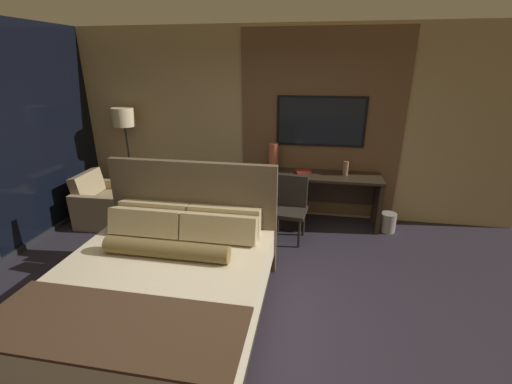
{
  "coord_description": "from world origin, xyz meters",
  "views": [
    {
      "loc": [
        0.68,
        -2.54,
        2.29
      ],
      "look_at": [
        0.04,
        1.09,
        0.89
      ],
      "focal_mm": 24.0,
      "sensor_mm": 36.0,
      "label": 1
    }
  ],
  "objects_px": {
    "bed": "(162,284)",
    "vase_short": "(346,168)",
    "tv": "(321,121)",
    "vase_tall": "(274,157)",
    "floor_lamp": "(125,125)",
    "waste_bin": "(388,222)",
    "armchair_by_window": "(108,205)",
    "book": "(303,171)",
    "desk": "(316,190)",
    "desk_chair": "(290,203)"
  },
  "relations": [
    {
      "from": "bed",
      "to": "armchair_by_window",
      "type": "xyz_separation_m",
      "value": [
        -1.71,
        1.82,
        -0.08
      ]
    },
    {
      "from": "vase_tall",
      "to": "bed",
      "type": "bearing_deg",
      "value": -107.14
    },
    {
      "from": "tv",
      "to": "book",
      "type": "relative_size",
      "value": 4.92
    },
    {
      "from": "bed",
      "to": "vase_short",
      "type": "distance_m",
      "value": 3.0
    },
    {
      "from": "desk_chair",
      "to": "floor_lamp",
      "type": "xyz_separation_m",
      "value": [
        -2.64,
        0.58,
        0.87
      ]
    },
    {
      "from": "bed",
      "to": "waste_bin",
      "type": "xyz_separation_m",
      "value": [
        2.43,
        2.2,
        -0.2
      ]
    },
    {
      "from": "vase_short",
      "to": "waste_bin",
      "type": "xyz_separation_m",
      "value": [
        0.65,
        -0.15,
        -0.73
      ]
    },
    {
      "from": "desk",
      "to": "vase_short",
      "type": "xyz_separation_m",
      "value": [
        0.39,
        0.01,
        0.35
      ]
    },
    {
      "from": "vase_short",
      "to": "vase_tall",
      "type": "bearing_deg",
      "value": 177.31
    },
    {
      "from": "bed",
      "to": "waste_bin",
      "type": "bearing_deg",
      "value": 42.07
    },
    {
      "from": "armchair_by_window",
      "to": "tv",
      "type": "bearing_deg",
      "value": -78.45
    },
    {
      "from": "vase_tall",
      "to": "vase_short",
      "type": "relative_size",
      "value": 2.04
    },
    {
      "from": "tv",
      "to": "vase_short",
      "type": "height_order",
      "value": "tv"
    },
    {
      "from": "bed",
      "to": "floor_lamp",
      "type": "height_order",
      "value": "floor_lamp"
    },
    {
      "from": "desk",
      "to": "desk_chair",
      "type": "relative_size",
      "value": 2.11
    },
    {
      "from": "desk",
      "to": "bed",
      "type": "bearing_deg",
      "value": -120.79
    },
    {
      "from": "bed",
      "to": "tv",
      "type": "height_order",
      "value": "tv"
    },
    {
      "from": "bed",
      "to": "vase_short",
      "type": "xyz_separation_m",
      "value": [
        1.79,
        2.34,
        0.53
      ]
    },
    {
      "from": "vase_tall",
      "to": "vase_short",
      "type": "bearing_deg",
      "value": -2.69
    },
    {
      "from": "desk",
      "to": "waste_bin",
      "type": "relative_size",
      "value": 6.51
    },
    {
      "from": "bed",
      "to": "vase_tall",
      "type": "xyz_separation_m",
      "value": [
        0.74,
        2.39,
        0.64
      ]
    },
    {
      "from": "floor_lamp",
      "to": "vase_short",
      "type": "xyz_separation_m",
      "value": [
        3.38,
        -0.03,
        -0.5
      ]
    },
    {
      "from": "armchair_by_window",
      "to": "vase_short",
      "type": "distance_m",
      "value": 3.59
    },
    {
      "from": "tv",
      "to": "floor_lamp",
      "type": "relative_size",
      "value": 0.77
    },
    {
      "from": "tv",
      "to": "floor_lamp",
      "type": "bearing_deg",
      "value": -176.55
    },
    {
      "from": "armchair_by_window",
      "to": "vase_tall",
      "type": "bearing_deg",
      "value": -78.59
    },
    {
      "from": "desk",
      "to": "book",
      "type": "bearing_deg",
      "value": 173.77
    },
    {
      "from": "desk",
      "to": "floor_lamp",
      "type": "height_order",
      "value": "floor_lamp"
    },
    {
      "from": "desk",
      "to": "desk_chair",
      "type": "xyz_separation_m",
      "value": [
        -0.34,
        -0.55,
        -0.02
      ]
    },
    {
      "from": "armchair_by_window",
      "to": "floor_lamp",
      "type": "height_order",
      "value": "floor_lamp"
    },
    {
      "from": "vase_tall",
      "to": "vase_short",
      "type": "distance_m",
      "value": 1.05
    },
    {
      "from": "bed",
      "to": "armchair_by_window",
      "type": "relative_size",
      "value": 2.49
    },
    {
      "from": "armchair_by_window",
      "to": "vase_tall",
      "type": "distance_m",
      "value": 2.62
    },
    {
      "from": "armchair_by_window",
      "to": "book",
      "type": "relative_size",
      "value": 3.26
    },
    {
      "from": "armchair_by_window",
      "to": "book",
      "type": "height_order",
      "value": "book"
    },
    {
      "from": "armchair_by_window",
      "to": "book",
      "type": "bearing_deg",
      "value": -81.2
    },
    {
      "from": "desk_chair",
      "to": "vase_tall",
      "type": "xyz_separation_m",
      "value": [
        -0.31,
        0.6,
        0.47
      ]
    },
    {
      "from": "desk_chair",
      "to": "vase_tall",
      "type": "height_order",
      "value": "vase_tall"
    },
    {
      "from": "desk",
      "to": "desk_chair",
      "type": "bearing_deg",
      "value": -122.31
    },
    {
      "from": "desk",
      "to": "vase_tall",
      "type": "relative_size",
      "value": 4.43
    },
    {
      "from": "vase_short",
      "to": "armchair_by_window",
      "type": "bearing_deg",
      "value": -171.47
    },
    {
      "from": "bed",
      "to": "vase_tall",
      "type": "bearing_deg",
      "value": 72.86
    },
    {
      "from": "vase_short",
      "to": "waste_bin",
      "type": "relative_size",
      "value": 0.72
    },
    {
      "from": "armchair_by_window",
      "to": "waste_bin",
      "type": "xyz_separation_m",
      "value": [
        4.14,
        0.38,
        -0.12
      ]
    },
    {
      "from": "waste_bin",
      "to": "bed",
      "type": "bearing_deg",
      "value": -137.93
    },
    {
      "from": "floor_lamp",
      "to": "waste_bin",
      "type": "height_order",
      "value": "floor_lamp"
    },
    {
      "from": "desk",
      "to": "tv",
      "type": "height_order",
      "value": "tv"
    },
    {
      "from": "waste_bin",
      "to": "floor_lamp",
      "type": "bearing_deg",
      "value": 177.46
    },
    {
      "from": "tv",
      "to": "desk_chair",
      "type": "bearing_deg",
      "value": -114.3
    },
    {
      "from": "tv",
      "to": "armchair_by_window",
      "type": "relative_size",
      "value": 1.51
    }
  ]
}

